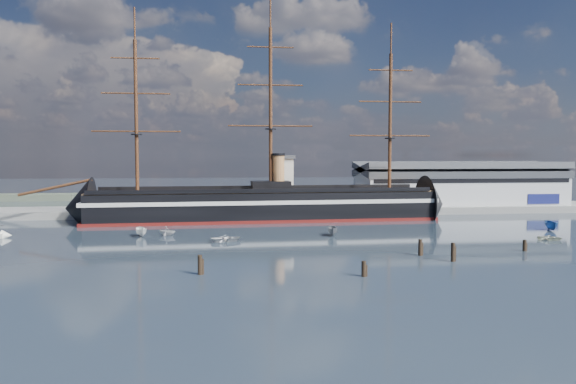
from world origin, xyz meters
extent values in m
plane|color=#212C3C|center=(0.00, 40.00, 0.00)|extent=(600.00, 600.00, 0.00)
cube|color=slate|center=(10.00, 76.00, 0.00)|extent=(180.00, 18.00, 2.00)
cube|color=#B7BABC|center=(58.00, 80.00, 7.00)|extent=(62.00, 20.00, 10.00)
cube|color=#3F4247|center=(58.00, 80.00, 12.60)|extent=(63.00, 21.00, 2.00)
cube|color=silver|center=(3.00, 73.00, 9.00)|extent=(4.00, 4.00, 14.00)
cube|color=#3F4247|center=(3.00, 73.00, 16.50)|extent=(5.00, 5.00, 1.00)
cube|color=black|center=(-4.51, 60.00, 4.00)|extent=(88.57, 19.48, 7.00)
cube|color=silver|center=(-4.51, 60.00, 5.20)|extent=(90.57, 19.79, 1.00)
cube|color=#5C1411|center=(-4.51, 60.00, 0.35)|extent=(90.57, 19.75, 0.90)
cone|color=black|center=(-51.01, 60.00, 3.70)|extent=(14.61, 16.22, 15.68)
cone|color=black|center=(41.99, 60.00, 3.70)|extent=(11.61, 16.10, 15.68)
cube|color=brown|center=(-4.51, 60.00, 7.60)|extent=(88.51, 18.20, 0.40)
cube|color=black|center=(-2.51, 60.00, 9.00)|extent=(10.23, 6.39, 2.50)
cylinder|color=#B37B46|center=(-0.51, 60.00, 12.50)|extent=(3.20, 3.20, 9.00)
cylinder|color=#381E0F|center=(-56.51, 60.00, 9.00)|extent=(17.77, 1.40, 4.43)
cylinder|color=#381E0F|center=(-36.51, 60.00, 26.80)|extent=(0.90, 0.90, 38.00)
cylinder|color=#381E0F|center=(-2.51, 60.00, 28.80)|extent=(0.90, 0.90, 42.00)
cylinder|color=#381E0F|center=(29.49, 60.00, 25.80)|extent=(0.90, 0.90, 36.00)
imported|color=white|center=(-32.11, 33.27, 0.00)|extent=(6.52, 3.88, 2.45)
imported|color=silver|center=(-14.56, 24.41, 0.00)|extent=(2.41, 3.98, 1.73)
imported|color=slate|center=(7.81, 29.88, 0.00)|extent=(6.24, 3.08, 2.39)
imported|color=silver|center=(-26.93, 34.44, 0.00)|extent=(5.03, 6.61, 2.22)
imported|color=beige|center=(49.76, 18.39, 0.00)|extent=(2.67, 3.05, 1.36)
imported|color=#21488A|center=(58.58, 31.85, 0.00)|extent=(7.08, 4.04, 2.67)
cylinder|color=black|center=(-18.80, -5.85, 0.00)|extent=(0.64, 0.64, 3.52)
cylinder|color=black|center=(4.02, -10.02, 0.00)|extent=(0.64, 0.64, 2.90)
cylinder|color=black|center=(21.04, -0.91, 0.00)|extent=(0.64, 0.64, 3.74)
cylinder|color=black|center=(37.78, 6.98, 0.00)|extent=(0.64, 0.64, 2.70)
cylinder|color=black|center=(17.76, 4.92, 0.00)|extent=(0.64, 0.64, 3.45)
camera|label=1|loc=(-16.11, -85.72, 16.99)|focal=35.00mm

